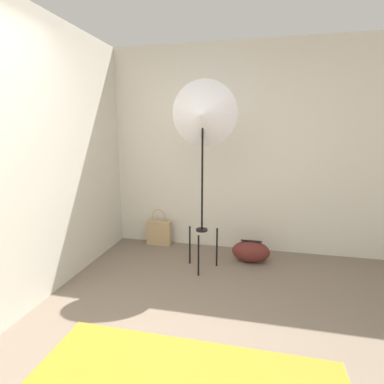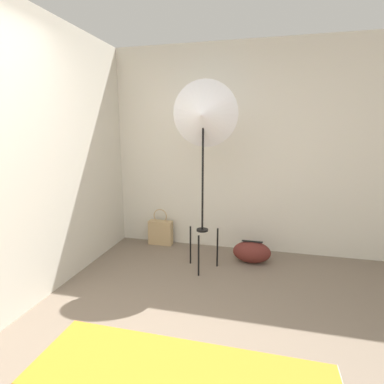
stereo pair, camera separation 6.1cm
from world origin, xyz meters
TOP-DOWN VIEW (x-y plane):
  - wall_back at (0.00, 2.57)m, footprint 8.00×0.05m
  - wall_side_left at (-1.42, 1.00)m, footprint 0.05×8.00m
  - photo_umbrella at (-0.08, 1.84)m, footprint 0.71×0.33m
  - tote_bag at (-0.79, 2.43)m, footprint 0.33×0.12m
  - duffel_bag at (0.46, 2.14)m, footprint 0.45×0.26m

SIDE VIEW (x-z plane):
  - duffel_bag at x=0.46m, z-range 0.00..0.26m
  - tote_bag at x=-0.79m, z-range -0.08..0.43m
  - wall_back at x=0.00m, z-range 0.00..2.60m
  - wall_side_left at x=-1.42m, z-range 0.00..2.60m
  - photo_umbrella at x=-0.08m, z-range 0.66..2.74m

